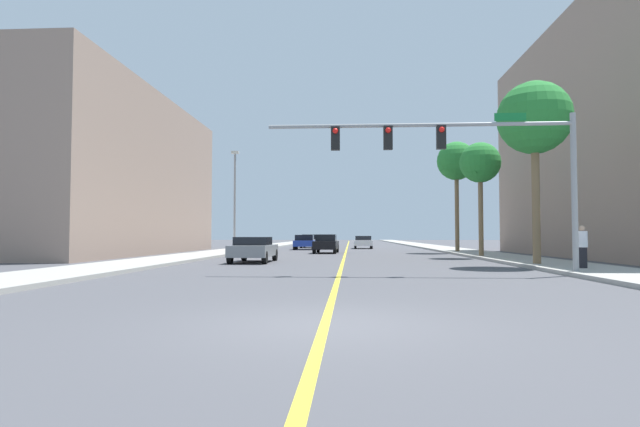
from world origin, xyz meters
TOP-DOWN VIEW (x-y plane):
  - ground at (0.00, 42.00)m, footprint 192.00×192.00m
  - sidewalk_left at (-9.56, 42.00)m, footprint 3.52×168.00m
  - sidewalk_right at (9.56, 42.00)m, footprint 3.52×168.00m
  - lane_marking_center at (0.00, 42.00)m, footprint 0.16×144.00m
  - building_left_near at (-18.50, 28.98)m, footprint 10.04×25.55m
  - traffic_signal_mast at (4.33, 10.04)m, footprint 10.85×0.36m
  - street_lamp at (-8.30, 29.51)m, footprint 0.56×0.28m
  - palm_near at (8.61, 14.86)m, footprint 3.24×3.24m
  - palm_mid at (8.38, 23.48)m, footprint 2.48×2.48m
  - palm_far at (8.73, 32.11)m, footprint 3.03×3.03m
  - car_silver at (-4.10, 47.85)m, footprint 1.87×4.48m
  - car_black at (-1.50, 31.36)m, footprint 1.90×4.17m
  - car_blue at (-4.05, 40.69)m, footprint 2.06×3.88m
  - car_gray at (-4.59, 17.85)m, footprint 1.94×4.34m
  - car_white at (1.71, 44.79)m, footprint 1.93×4.13m
  - pedestrian at (9.25, 11.91)m, footprint 0.38×0.38m

SIDE VIEW (x-z plane):
  - ground at x=0.00m, z-range 0.00..0.00m
  - lane_marking_center at x=0.00m, z-range 0.00..0.01m
  - sidewalk_left at x=-9.56m, z-range 0.00..0.15m
  - sidewalk_right at x=9.56m, z-range 0.00..0.15m
  - car_white at x=1.71m, z-range 0.03..1.35m
  - car_gray at x=-4.59m, z-range 0.04..1.35m
  - car_black at x=-1.50m, z-range 0.01..1.46m
  - car_blue at x=-4.05m, z-range 0.03..1.45m
  - car_silver at x=-4.10m, z-range 0.02..1.48m
  - pedestrian at x=9.25m, z-range 0.14..1.77m
  - street_lamp at x=-8.30m, z-range 0.57..8.18m
  - traffic_signal_mast at x=4.33m, z-range 1.60..7.18m
  - palm_mid at x=8.38m, z-range 2.30..9.26m
  - building_left_near at x=-18.50m, z-range 0.00..11.86m
  - palm_near at x=8.61m, z-range 2.51..10.62m
  - palm_far at x=8.73m, z-range 2.84..11.44m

